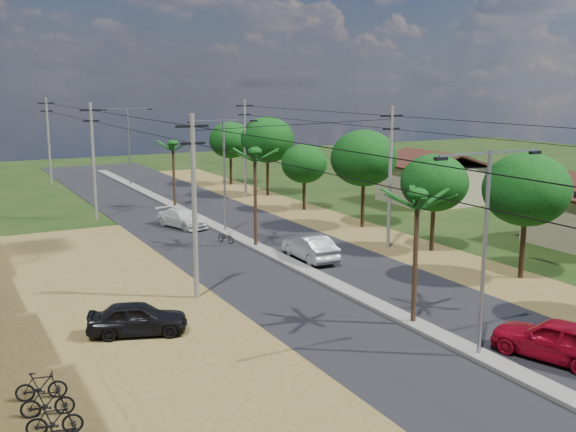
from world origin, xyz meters
name	(u,v)px	position (x,y,z in m)	size (l,w,h in m)	color
ground	(478,357)	(0.00, 0.00, 0.00)	(160.00, 160.00, 0.00)	black
road	(293,266)	(0.00, 15.00, 0.02)	(12.00, 110.00, 0.04)	black
median	(270,253)	(0.00, 18.00, 0.09)	(1.00, 90.00, 0.18)	#605E56
dirt_lot_west	(37,357)	(-15.00, 8.00, 0.02)	(18.00, 46.00, 0.04)	brown
dirt_shoulder_east	(410,249)	(8.50, 15.00, 0.01)	(5.00, 90.00, 0.03)	brown
house_east_far	(432,175)	(21.00, 28.00, 2.39)	(7.60, 7.50, 4.60)	#9B8D69
tree_east_c	(526,190)	(9.70, 7.00, 4.86)	(4.60, 4.60, 6.83)	black
tree_east_d	(434,183)	(9.40, 14.00, 4.34)	(4.20, 4.20, 6.13)	black
tree_east_e	(364,158)	(9.60, 22.00, 5.09)	(4.80, 4.80, 7.14)	black
tree_east_f	(304,164)	(9.20, 30.00, 3.89)	(3.80, 3.80, 5.52)	black
tree_east_g	(268,140)	(9.80, 38.00, 5.24)	(5.00, 5.00, 7.38)	black
tree_east_h	(230,140)	(9.50, 46.00, 4.64)	(4.40, 4.40, 6.52)	black
palm_median_near	(418,200)	(0.00, 4.00, 5.54)	(2.00, 2.00, 6.15)	black
palm_median_mid	(255,156)	(0.00, 20.00, 5.90)	(2.00, 2.00, 6.55)	black
palm_median_far	(173,146)	(0.00, 36.00, 5.26)	(2.00, 2.00, 5.85)	black
streetlight_near	(485,236)	(0.00, 0.00, 4.79)	(5.10, 0.18, 8.00)	gray
streetlight_mid	(224,165)	(0.00, 25.00, 4.79)	(5.10, 0.18, 8.00)	gray
streetlight_far	(129,139)	(0.00, 50.00, 4.79)	(5.10, 0.18, 8.00)	gray
utility_pole_w_b	(194,203)	(-7.00, 12.00, 4.76)	(1.60, 0.24, 9.00)	#605E56
utility_pole_w_c	(93,159)	(-7.00, 34.00, 4.76)	(1.60, 0.24, 9.00)	#605E56
utility_pole_w_d	(48,139)	(-7.00, 55.00, 4.76)	(1.60, 0.24, 9.00)	#605E56
utility_pole_e_b	(390,174)	(7.50, 16.00, 4.76)	(1.60, 0.24, 9.00)	#605E56
utility_pole_e_c	(245,146)	(7.50, 38.00, 4.76)	(1.60, 0.24, 9.00)	#605E56
car_red_near	(555,340)	(2.34, -1.56, 0.81)	(1.91, 4.74, 1.62)	maroon
car_silver_mid	(310,248)	(1.50, 15.63, 0.76)	(1.60, 4.59, 1.51)	gray
car_white_far	(182,219)	(-2.09, 28.09, 0.66)	(1.86, 4.56, 1.32)	silver
car_parked_dark	(138,319)	(-10.91, 8.51, 0.70)	(1.65, 4.11, 1.40)	black
moto_rider_west_a	(226,237)	(-1.20, 22.05, 0.40)	(0.53, 1.53, 0.80)	black
moto_rider_west_b	(187,218)	(-1.48, 28.70, 0.57)	(0.53, 1.88, 1.13)	black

